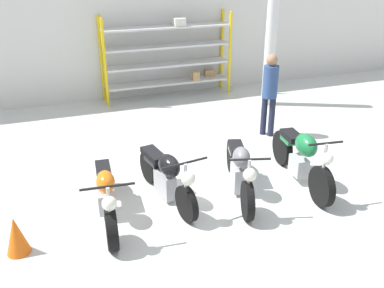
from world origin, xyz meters
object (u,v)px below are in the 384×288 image
shelving_rack (169,55)px  traffic_cone (16,235)px  motorcycle_black (166,175)px  person_browsing (270,89)px  motorcycle_orange (106,194)px  motorcycle_grey (239,169)px  motorcycle_green (302,157)px

shelving_rack → traffic_cone: bearing=-123.9°
traffic_cone → motorcycle_black: bearing=15.3°
shelving_rack → motorcycle_black: shelving_rack is taller
shelving_rack → traffic_cone: (-3.93, -5.85, -0.87)m
motorcycle_black → person_browsing: bearing=113.3°
motorcycle_orange → person_browsing: 4.39m
motorcycle_orange → motorcycle_black: 1.01m
motorcycle_grey → motorcycle_green: motorcycle_green is taller
motorcycle_orange → traffic_cone: motorcycle_orange is taller
motorcycle_grey → person_browsing: 2.69m
shelving_rack → motorcycle_black: bearing=-107.6°
motorcycle_orange → motorcycle_green: bearing=93.6°
motorcycle_black → person_browsing: size_ratio=1.08×
shelving_rack → person_browsing: size_ratio=1.98×
motorcycle_black → motorcycle_grey: size_ratio=0.92×
motorcycle_black → motorcycle_green: motorcycle_green is taller
motorcycle_black → motorcycle_grey: 1.22m
motorcycle_orange → motorcycle_grey: motorcycle_grey is taller
shelving_rack → traffic_cone: size_ratio=6.42×
motorcycle_grey → traffic_cone: (-3.47, -0.43, -0.16)m
motorcycle_orange → motorcycle_black: bearing=104.8°
shelving_rack → motorcycle_green: (0.69, -5.47, -0.64)m
shelving_rack → person_browsing: bearing=-70.6°
person_browsing → traffic_cone: person_browsing is taller
shelving_rack → motorcycle_black: (-1.66, -5.23, -0.69)m
motorcycle_orange → motorcycle_green: motorcycle_green is taller
motorcycle_grey → motorcycle_green: size_ratio=0.98×
motorcycle_orange → motorcycle_black: size_ratio=1.10×
motorcycle_orange → traffic_cone: (-1.28, -0.45, -0.13)m
motorcycle_green → traffic_cone: bearing=-78.8°
shelving_rack → motorcycle_orange: (-2.65, -5.40, -0.74)m
motorcycle_black → motorcycle_green: bearing=74.4°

